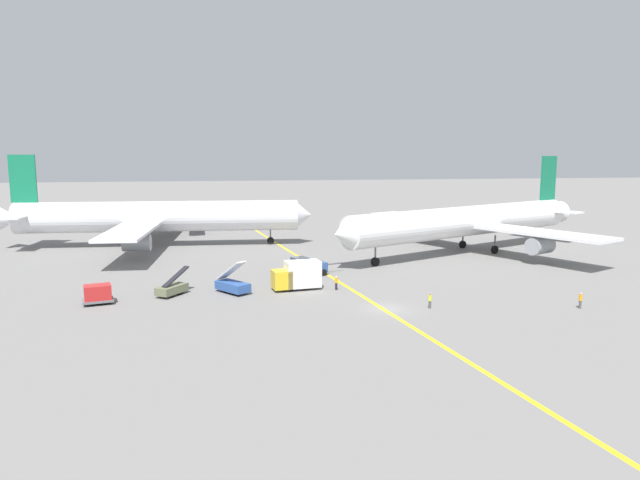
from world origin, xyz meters
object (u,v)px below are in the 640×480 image
Objects in this scene: airliner_being_pushed at (468,222)px; ground_crew_wing_walker_right at (430,301)px; gse_belt_loader_portside at (172,288)px; gse_container_dolly_flat at (98,294)px; pushback_tug at (306,267)px; airliner_at_gate_left at (157,217)px; jet_bridge at (193,212)px; ground_crew_marshaller_foreground at (336,283)px; gse_stair_truck_yellow at (233,284)px; ground_crew_ramp_agent_by_cones at (580,300)px; gse_catering_truck_tall at (297,275)px.

ground_crew_wing_walker_right is (-19.01, -32.51, -4.36)m from airliner_being_pushed.
ground_crew_wing_walker_right is at bearing -120.32° from airliner_being_pushed.
gse_belt_loader_portside reaches higher than gse_container_dolly_flat.
gse_container_dolly_flat is (-24.90, -10.63, -0.06)m from pushback_tug.
pushback_tug is (22.28, -29.73, -4.01)m from airliner_at_gate_left.
ground_crew_wing_walker_right is 0.09× the size of jet_bridge.
airliner_being_pushed is (51.78, -16.02, -0.04)m from airliner_at_gate_left.
gse_belt_loader_portside is 19.48m from ground_crew_marshaller_foreground.
gse_stair_truck_yellow reaches higher than ground_crew_marshaller_foreground.
ground_crew_marshaller_foreground is 12.94m from ground_crew_wing_walker_right.
airliner_at_gate_left reaches higher than ground_crew_ramp_agent_by_cones.
airliner_being_pushed is 59.72m from gse_container_dolly_flat.
gse_container_dolly_flat is at bearing -176.07° from ground_crew_marshaller_foreground.
ground_crew_ramp_agent_by_cones is at bearing -39.53° from pushback_tug.
gse_belt_loader_portside is at bearing 179.96° from gse_stair_truck_yellow.
ground_crew_wing_walker_right is at bearing -27.58° from gse_stair_truck_yellow.
gse_stair_truck_yellow is at bearing -141.57° from pushback_tug.
airliner_at_gate_left is 38.36m from gse_belt_loader_portside.
gse_catering_truck_tall is (19.97, -37.42, -3.50)m from airliner_at_gate_left.
gse_catering_truck_tall is 0.34× the size of jet_bridge.
airliner_being_pushed is at bearing 24.92° from pushback_tug.
gse_container_dolly_flat is (-7.76, -2.60, 0.35)m from gse_belt_loader_portside.
airliner_at_gate_left is 8.95× the size of gse_catering_truck_tall.
gse_container_dolly_flat is 52.40m from ground_crew_ramp_agent_by_cones.
gse_stair_truck_yellow is 23.26m from ground_crew_wing_walker_right.
jet_bridge reaches higher than ground_crew_marshaller_foreground.
gse_stair_truck_yellow is at bearing 176.70° from ground_crew_marshaller_foreground.
ground_crew_marshaller_foreground is at bearing 151.62° from ground_crew_ramp_agent_by_cones.
airliner_being_pushed is 59.26m from jet_bridge.
ground_crew_wing_walker_right is at bearing -13.02° from gse_container_dolly_flat.
gse_belt_loader_portside is (-17.14, -8.03, -0.41)m from pushback_tug.
jet_bridge reaches higher than ground_crew_wing_walker_right.
pushback_tug is 18.93m from gse_belt_loader_portside.
ground_crew_marshaller_foreground is (24.61, -38.48, -4.36)m from airliner_at_gate_left.
jet_bridge is at bearing 82.55° from gse_container_dolly_flat.
ground_crew_marshaller_foreground is (19.47, -0.72, 0.06)m from gse_belt_loader_portside.
airliner_at_gate_left reaches higher than gse_belt_loader_portside.
gse_catering_truck_tall is 16.98m from ground_crew_wing_walker_right.
airliner_being_pushed is at bearing 33.92° from gse_catering_truck_tall.
ground_crew_ramp_agent_by_cones is (51.22, -11.09, -0.27)m from gse_container_dolly_flat.
jet_bridge is at bearing 111.54° from ground_crew_wing_walker_right.
ground_crew_marshaller_foreground is at bearing 3.93° from gse_container_dolly_flat.
gse_container_dolly_flat is at bearing -161.50° from gse_belt_loader_portside.
gse_catering_truck_tall is (14.82, 0.34, 0.93)m from gse_belt_loader_portside.
pushback_tug reaches higher than gse_container_dolly_flat.
gse_catering_truck_tall is (22.58, 2.94, 0.58)m from gse_container_dolly_flat.
ground_crew_marshaller_foreground is (4.64, -1.07, -0.87)m from gse_catering_truck_tall.
gse_stair_truck_yellow reaches higher than gse_container_dolly_flat.
airliner_being_pushed is at bearing 84.87° from ground_crew_ramp_agent_by_cones.
gse_container_dolly_flat reaches higher than ground_crew_marshaller_foreground.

